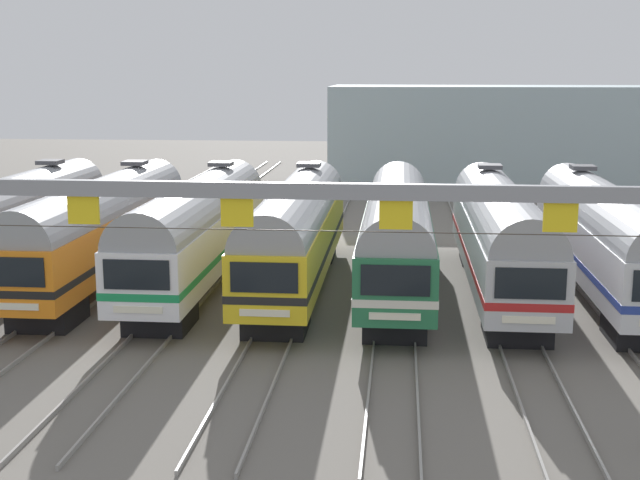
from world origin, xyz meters
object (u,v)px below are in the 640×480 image
(commuter_train_blue, at_px, (8,224))
(commuter_train_orange, at_px, (102,226))
(commuter_train_yellow, at_px, (297,229))
(commuter_train_green, at_px, (397,231))
(commuter_train_white, at_px, (198,227))
(commuter_train_stainless, at_px, (500,232))
(commuter_train_silver, at_px, (604,234))
(catenary_gantry, at_px, (237,218))

(commuter_train_blue, distance_m, commuter_train_orange, 4.35)
(commuter_train_yellow, relative_size, commuter_train_green, 1.00)
(commuter_train_orange, bearing_deg, commuter_train_blue, 180.00)
(commuter_train_white, bearing_deg, commuter_train_stainless, 0.00)
(commuter_train_orange, relative_size, commuter_train_white, 1.00)
(commuter_train_white, relative_size, commuter_train_yellow, 1.00)
(commuter_train_blue, bearing_deg, commuter_train_white, 0.00)
(commuter_train_yellow, bearing_deg, commuter_train_white, 180.00)
(commuter_train_white, distance_m, commuter_train_silver, 17.40)
(commuter_train_stainless, height_order, catenary_gantry, catenary_gantry)
(commuter_train_white, distance_m, commuter_train_yellow, 4.35)
(commuter_train_blue, height_order, commuter_train_orange, same)
(commuter_train_silver, bearing_deg, commuter_train_white, 180.00)
(commuter_train_orange, distance_m, commuter_train_stainless, 17.40)
(commuter_train_orange, distance_m, catenary_gantry, 16.30)
(commuter_train_orange, relative_size, commuter_train_yellow, 1.00)
(commuter_train_white, relative_size, commuter_train_green, 1.00)
(commuter_train_white, distance_m, commuter_train_green, 8.70)
(commuter_train_yellow, relative_size, commuter_train_stainless, 1.00)
(commuter_train_orange, relative_size, commuter_train_green, 1.00)
(catenary_gantry, bearing_deg, commuter_train_green, 72.14)
(commuter_train_green, height_order, commuter_train_silver, commuter_train_silver)
(commuter_train_green, relative_size, commuter_train_stainless, 1.00)
(commuter_train_blue, bearing_deg, commuter_train_yellow, 0.00)
(commuter_train_orange, height_order, commuter_train_white, same)
(commuter_train_white, height_order, commuter_train_stainless, same)
(commuter_train_blue, xyz_separation_m, commuter_train_green, (17.40, -0.00, -0.00))
(commuter_train_yellow, xyz_separation_m, commuter_train_silver, (13.05, 0.00, 0.00))
(commuter_train_white, xyz_separation_m, commuter_train_green, (8.70, -0.00, -0.00))
(commuter_train_blue, distance_m, commuter_train_green, 17.40)
(commuter_train_white, bearing_deg, commuter_train_blue, 180.00)
(commuter_train_white, relative_size, catenary_gantry, 0.58)
(commuter_train_green, height_order, commuter_train_stainless, commuter_train_stainless)
(commuter_train_blue, height_order, commuter_train_yellow, same)
(commuter_train_blue, distance_m, commuter_train_silver, 26.10)
(commuter_train_yellow, distance_m, commuter_train_stainless, 8.70)
(commuter_train_yellow, bearing_deg, commuter_train_green, -0.06)
(commuter_train_orange, relative_size, catenary_gantry, 0.58)
(commuter_train_stainless, relative_size, commuter_train_silver, 1.00)
(commuter_train_green, xyz_separation_m, commuter_train_silver, (8.70, 0.00, 0.00))
(commuter_train_blue, height_order, commuter_train_green, commuter_train_blue)
(commuter_train_white, bearing_deg, commuter_train_orange, 180.00)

